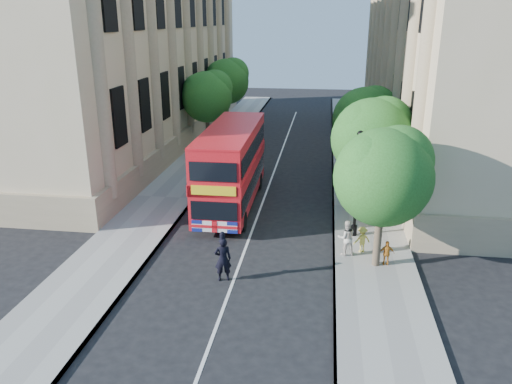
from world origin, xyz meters
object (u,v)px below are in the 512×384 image
at_px(police_constable, 223,259).
at_px(woman_pedestrian, 346,238).
at_px(double_decker_bus, 232,165).
at_px(box_van, 241,159).
at_px(lamp_post, 357,188).

bearing_deg(police_constable, woman_pedestrian, -168.30).
bearing_deg(double_decker_bus, police_constable, -82.47).
height_order(double_decker_bus, woman_pedestrian, double_decker_bus).
xyz_separation_m(box_van, woman_pedestrian, (6.47, -10.13, -0.58)).
xyz_separation_m(double_decker_bus, woman_pedestrian, (6.18, -5.56, -1.52)).
bearing_deg(police_constable, lamp_post, -155.19).
xyz_separation_m(lamp_post, double_decker_bus, (-6.63, 3.38, -0.07)).
xyz_separation_m(lamp_post, box_van, (-6.92, 7.95, -1.00)).
relative_size(lamp_post, woman_pedestrian, 3.20).
bearing_deg(lamp_post, police_constable, -137.31).
distance_m(double_decker_bus, box_van, 4.67).
distance_m(lamp_post, police_constable, 7.54).
height_order(police_constable, woman_pedestrian, police_constable).
height_order(double_decker_bus, police_constable, double_decker_bus).
height_order(lamp_post, box_van, lamp_post).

